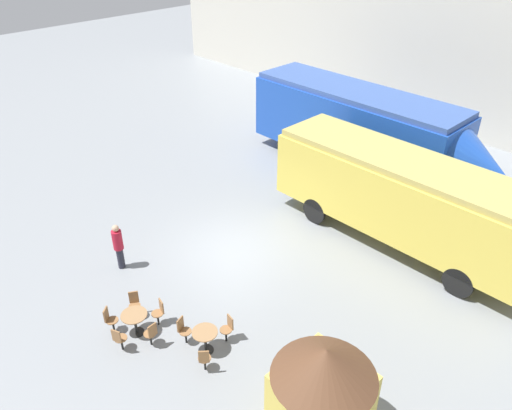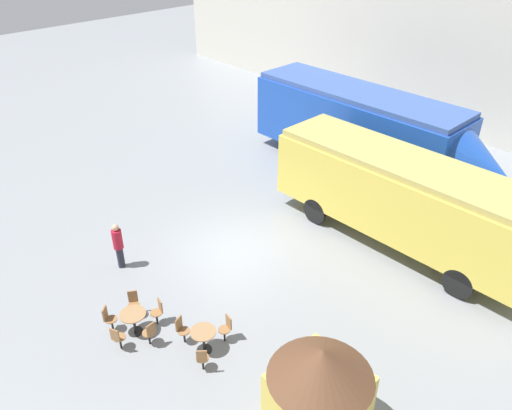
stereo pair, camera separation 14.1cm
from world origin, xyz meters
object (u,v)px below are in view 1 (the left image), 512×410
Objects in this scene: cafe_table_near at (205,337)px; ticket_kiosk at (322,392)px; cafe_table_mid at (135,319)px; streamlined_locomotive at (370,129)px; cafe_chair_0 at (204,358)px; visitor_person at (118,245)px; passenger_coach_vintage at (404,195)px.

ticket_kiosk reaches higher than cafe_table_near.
cafe_table_mid is (-1.95, -1.04, 0.01)m from cafe_table_near.
cafe_chair_0 is (3.78, -12.70, -1.63)m from streamlined_locomotive.
visitor_person reaches higher than cafe_chair_0.
visitor_person is at bearing 176.58° from cafe_table_near.
ticket_kiosk is at bearing -69.56° from passenger_coach_vintage.
visitor_person is (-1.72, -11.92, -1.19)m from streamlined_locomotive.
ticket_kiosk is (3.10, -8.31, -0.32)m from passenger_coach_vintage.
passenger_coach_vintage reaches higher than cafe_chair_0.
streamlined_locomotive is at bearing 104.78° from cafe_table_near.
cafe_table_mid is at bearing -84.51° from streamlined_locomotive.
passenger_coach_vintage is at bearing -42.57° from streamlined_locomotive.
cafe_chair_0 is 0.29× the size of ticket_kiosk.
cafe_table_near is 0.74m from cafe_chair_0.
visitor_person is (-5.50, 0.78, 0.44)m from cafe_chair_0.
cafe_chair_0 is 3.64m from ticket_kiosk.
passenger_coach_vintage is 8.65m from cafe_table_near.
cafe_chair_0 is 0.50× the size of visitor_person.
passenger_coach_vintage is 9.10m from cafe_chair_0.
cafe_table_mid is 0.88× the size of cafe_chair_0.
cafe_table_near is 0.96× the size of cafe_table_mid.
cafe_table_near is at bearing -95.66° from passenger_coach_vintage.
passenger_coach_vintage is 8.88m from ticket_kiosk.
cafe_table_mid is at bearing -106.33° from passenger_coach_vintage.
passenger_coach_vintage is at bearing 110.44° from ticket_kiosk.
ticket_kiosk is (5.89, 1.21, 1.12)m from cafe_table_mid.
visitor_person is 0.58× the size of ticket_kiosk.
passenger_coach_vintage is at bearing 84.34° from cafe_table_near.
cafe_chair_0 is at bearing -73.43° from streamlined_locomotive.
ticket_kiosk is at bearing -0.80° from visitor_person.
visitor_person is 8.92m from ticket_kiosk.
cafe_chair_0 reaches higher than cafe_table_near.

